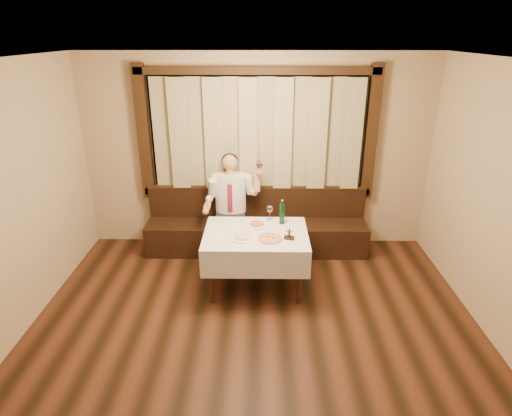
{
  "coord_description": "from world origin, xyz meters",
  "views": [
    {
      "loc": [
        0.07,
        -3.01,
        3.03
      ],
      "look_at": [
        0.0,
        1.9,
        1.0
      ],
      "focal_mm": 30.0,
      "sensor_mm": 36.0,
      "label": 1
    }
  ],
  "objects_px": {
    "banquette": "(257,230)",
    "green_bottle": "(282,213)",
    "seated_man": "(231,198)",
    "pasta_red": "(257,223)",
    "dining_table": "(256,240)",
    "cruet_caddy": "(289,236)",
    "pizza": "(270,238)",
    "pasta_cream": "(242,236)"
  },
  "relations": [
    {
      "from": "dining_table",
      "to": "seated_man",
      "type": "height_order",
      "value": "seated_man"
    },
    {
      "from": "banquette",
      "to": "pizza",
      "type": "distance_m",
      "value": 1.3
    },
    {
      "from": "dining_table",
      "to": "pasta_red",
      "type": "xyz_separation_m",
      "value": [
        0.01,
        0.21,
        0.14
      ]
    },
    {
      "from": "pizza",
      "to": "seated_man",
      "type": "bearing_deg",
      "value": 115.82
    },
    {
      "from": "pasta_red",
      "to": "pasta_cream",
      "type": "xyz_separation_m",
      "value": [
        -0.18,
        -0.38,
        -0.0
      ]
    },
    {
      "from": "dining_table",
      "to": "banquette",
      "type": "bearing_deg",
      "value": 90.0
    },
    {
      "from": "pasta_red",
      "to": "pizza",
      "type": "bearing_deg",
      "value": -68.05
    },
    {
      "from": "green_bottle",
      "to": "cruet_caddy",
      "type": "distance_m",
      "value": 0.46
    },
    {
      "from": "dining_table",
      "to": "pizza",
      "type": "xyz_separation_m",
      "value": [
        0.17,
        -0.18,
        0.12
      ]
    },
    {
      "from": "pasta_red",
      "to": "seated_man",
      "type": "xyz_separation_m",
      "value": [
        -0.38,
        0.72,
        0.05
      ]
    },
    {
      "from": "banquette",
      "to": "green_bottle",
      "type": "relative_size",
      "value": 9.89
    },
    {
      "from": "banquette",
      "to": "seated_man",
      "type": "distance_m",
      "value": 0.66
    },
    {
      "from": "pizza",
      "to": "cruet_caddy",
      "type": "height_order",
      "value": "cruet_caddy"
    },
    {
      "from": "cruet_caddy",
      "to": "green_bottle",
      "type": "bearing_deg",
      "value": 114.19
    },
    {
      "from": "banquette",
      "to": "green_bottle",
      "type": "distance_m",
      "value": 1.0
    },
    {
      "from": "green_bottle",
      "to": "seated_man",
      "type": "distance_m",
      "value": 0.96
    },
    {
      "from": "pizza",
      "to": "seated_man",
      "type": "distance_m",
      "value": 1.24
    },
    {
      "from": "green_bottle",
      "to": "seated_man",
      "type": "height_order",
      "value": "seated_man"
    },
    {
      "from": "pizza",
      "to": "green_bottle",
      "type": "distance_m",
      "value": 0.5
    },
    {
      "from": "pizza",
      "to": "pasta_red",
      "type": "height_order",
      "value": "pasta_red"
    },
    {
      "from": "pasta_cream",
      "to": "seated_man",
      "type": "height_order",
      "value": "seated_man"
    },
    {
      "from": "dining_table",
      "to": "pizza",
      "type": "height_order",
      "value": "pizza"
    },
    {
      "from": "pizza",
      "to": "green_bottle",
      "type": "relative_size",
      "value": 0.94
    },
    {
      "from": "green_bottle",
      "to": "dining_table",
      "type": "bearing_deg",
      "value": -139.96
    },
    {
      "from": "green_bottle",
      "to": "cruet_caddy",
      "type": "relative_size",
      "value": 2.53
    },
    {
      "from": "dining_table",
      "to": "green_bottle",
      "type": "relative_size",
      "value": 3.93
    },
    {
      "from": "pizza",
      "to": "green_bottle",
      "type": "height_order",
      "value": "green_bottle"
    },
    {
      "from": "pasta_red",
      "to": "cruet_caddy",
      "type": "relative_size",
      "value": 2.17
    },
    {
      "from": "pasta_red",
      "to": "green_bottle",
      "type": "height_order",
      "value": "green_bottle"
    },
    {
      "from": "pizza",
      "to": "banquette",
      "type": "bearing_deg",
      "value": 98.05
    },
    {
      "from": "green_bottle",
      "to": "cruet_caddy",
      "type": "xyz_separation_m",
      "value": [
        0.07,
        -0.45,
        -0.09
      ]
    },
    {
      "from": "banquette",
      "to": "seated_man",
      "type": "bearing_deg",
      "value": -166.19
    },
    {
      "from": "pizza",
      "to": "cruet_caddy",
      "type": "xyz_separation_m",
      "value": [
        0.23,
        0.01,
        0.03
      ]
    },
    {
      "from": "dining_table",
      "to": "cruet_caddy",
      "type": "distance_m",
      "value": 0.46
    },
    {
      "from": "pasta_red",
      "to": "seated_man",
      "type": "relative_size",
      "value": 0.19
    },
    {
      "from": "green_bottle",
      "to": "pasta_red",
      "type": "bearing_deg",
      "value": -168.0
    },
    {
      "from": "pizza",
      "to": "cruet_caddy",
      "type": "distance_m",
      "value": 0.23
    },
    {
      "from": "green_bottle",
      "to": "seated_man",
      "type": "relative_size",
      "value": 0.22
    },
    {
      "from": "pizza",
      "to": "pasta_cream",
      "type": "height_order",
      "value": "pasta_cream"
    },
    {
      "from": "pizza",
      "to": "cruet_caddy",
      "type": "bearing_deg",
      "value": 2.94
    },
    {
      "from": "pasta_red",
      "to": "green_bottle",
      "type": "relative_size",
      "value": 0.86
    },
    {
      "from": "green_bottle",
      "to": "seated_man",
      "type": "bearing_deg",
      "value": 136.86
    }
  ]
}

